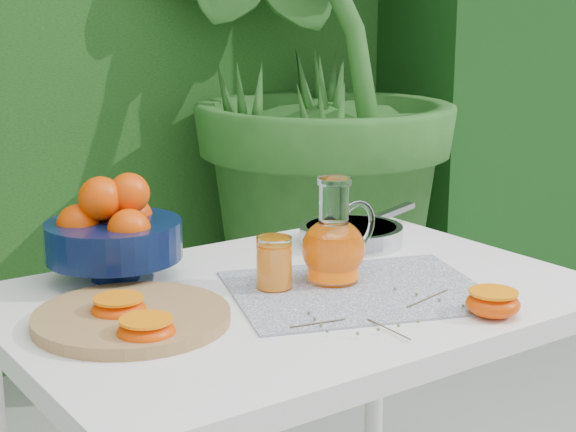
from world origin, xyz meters
TOP-DOWN VIEW (x-y plane):
  - potted_plant_right at (0.94, 1.27)m, footprint 2.87×2.87m
  - white_table at (0.01, -0.05)m, footprint 1.00×0.70m
  - placemat at (0.09, -0.12)m, footprint 0.52×0.46m
  - cutting_board at (-0.30, -0.04)m, footprint 0.33×0.33m
  - fruit_bowl at (-0.22, 0.20)m, footprint 0.26×0.26m
  - juice_pitcher at (0.09, -0.05)m, footprint 0.17×0.13m
  - juice_tumbler at (-0.02, -0.03)m, footprint 0.07×0.07m
  - saute_pan at (0.28, 0.13)m, footprint 0.39×0.27m
  - orange_halves at (-0.14, -0.16)m, footprint 0.62×0.42m
  - thyme_sprigs at (0.04, -0.24)m, footprint 0.33×0.19m

SIDE VIEW (x-z plane):
  - white_table at x=0.01m, z-range 0.29..1.04m
  - placemat at x=0.09m, z-range 0.75..0.75m
  - thyme_sprigs at x=0.04m, z-range 0.75..0.76m
  - cutting_board at x=-0.30m, z-range 0.75..0.77m
  - orange_halves at x=-0.14m, z-range 0.75..0.79m
  - saute_pan at x=0.28m, z-range 0.75..0.79m
  - juice_tumbler at x=-0.02m, z-range 0.75..0.84m
  - juice_pitcher at x=0.09m, z-range 0.72..0.91m
  - fruit_bowl at x=-0.22m, z-range 0.74..0.94m
  - potted_plant_right at x=0.94m, z-range 0.00..2.07m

